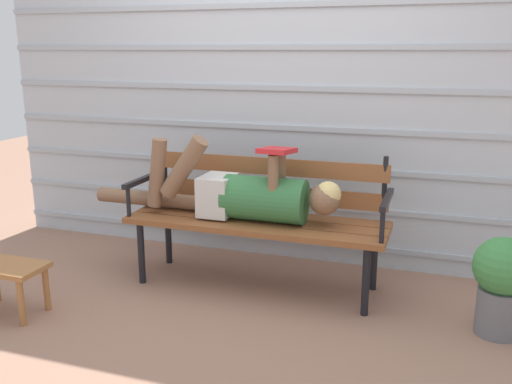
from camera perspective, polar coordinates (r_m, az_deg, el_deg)
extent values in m
plane|color=#936B56|center=(3.52, -1.00, -10.69)|extent=(12.00, 12.00, 0.00)
cube|color=#B2BCC6|center=(3.96, 2.84, 8.59)|extent=(4.41, 0.06, 2.18)
cube|color=#A3ADB7|center=(4.14, 2.55, -4.76)|extent=(4.41, 0.02, 0.04)
cube|color=#A3ADB7|center=(4.06, 2.59, -1.10)|extent=(4.41, 0.02, 0.04)
cube|color=#A3ADB7|center=(3.99, 2.63, 2.68)|extent=(4.41, 0.02, 0.04)
cube|color=#A3ADB7|center=(3.95, 2.68, 6.57)|extent=(4.41, 0.02, 0.04)
cube|color=#A3ADB7|center=(3.92, 2.72, 10.53)|extent=(4.41, 0.02, 0.04)
cube|color=#A3ADB7|center=(3.91, 2.77, 14.52)|extent=(4.41, 0.02, 0.04)
cube|color=#A3ADB7|center=(3.92, 2.82, 18.51)|extent=(4.41, 0.02, 0.04)
cube|color=brown|center=(3.38, -0.89, -3.90)|extent=(1.64, 0.15, 0.04)
cube|color=brown|center=(3.53, 0.00, -3.12)|extent=(1.64, 0.15, 0.04)
cube|color=brown|center=(3.67, 0.82, -2.40)|extent=(1.64, 0.15, 0.04)
cube|color=brown|center=(3.71, 1.20, -0.16)|extent=(1.58, 0.05, 0.11)
cube|color=brown|center=(3.67, 1.21, 2.64)|extent=(1.58, 0.05, 0.11)
cylinder|color=black|center=(3.98, -9.24, 2.00)|extent=(0.03, 0.03, 0.41)
cylinder|color=black|center=(3.54, 12.94, 0.32)|extent=(0.03, 0.03, 0.41)
cylinder|color=black|center=(3.72, -11.62, -6.11)|extent=(0.04, 0.04, 0.41)
cylinder|color=black|center=(3.28, 11.11, -8.95)|extent=(0.04, 0.04, 0.41)
cylinder|color=black|center=(4.04, -8.92, -4.37)|extent=(0.04, 0.04, 0.41)
cylinder|color=black|center=(3.63, 11.94, -6.67)|extent=(0.04, 0.04, 0.41)
cube|color=black|center=(3.79, -11.48, 1.24)|extent=(0.04, 0.46, 0.03)
cylinder|color=black|center=(3.66, -12.89, -0.92)|extent=(0.03, 0.03, 0.20)
cube|color=black|center=(3.31, 13.19, -0.75)|extent=(0.04, 0.46, 0.03)
cylinder|color=black|center=(3.15, 12.73, -3.36)|extent=(0.03, 0.03, 0.20)
cylinder|color=#33703D|center=(3.47, 0.91, -0.73)|extent=(0.51, 0.28, 0.28)
cube|color=silver|center=(3.57, -3.91, -0.31)|extent=(0.20, 0.26, 0.25)
sphere|color=brown|center=(3.37, 7.00, -0.76)|extent=(0.19, 0.19, 0.19)
sphere|color=#E0C67A|center=(3.35, 7.35, -0.23)|extent=(0.16, 0.16, 0.16)
cylinder|color=brown|center=(3.56, -7.35, 2.52)|extent=(0.34, 0.11, 0.42)
cylinder|color=brown|center=(3.66, -10.03, 1.93)|extent=(0.15, 0.09, 0.45)
cylinder|color=brown|center=(3.86, -10.38, -0.71)|extent=(0.83, 0.10, 0.10)
cylinder|color=brown|center=(3.33, 1.75, 1.27)|extent=(0.06, 0.06, 0.29)
cylinder|color=brown|center=(3.48, 2.52, 1.83)|extent=(0.06, 0.06, 0.29)
cube|color=red|center=(3.38, 2.17, 4.25)|extent=(0.20, 0.27, 0.05)
cube|color=#9E6638|center=(3.52, -24.17, -6.95)|extent=(0.46, 0.26, 0.03)
cylinder|color=#9E6638|center=(3.39, -22.79, -10.37)|extent=(0.04, 0.04, 0.27)
cylinder|color=#9E6638|center=(3.53, -20.57, -9.16)|extent=(0.04, 0.04, 0.27)
cylinder|color=slate|center=(3.31, 23.43, -11.09)|extent=(0.23, 0.23, 0.26)
sphere|color=#3D8442|center=(3.22, 23.88, -6.94)|extent=(0.31, 0.31, 0.31)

